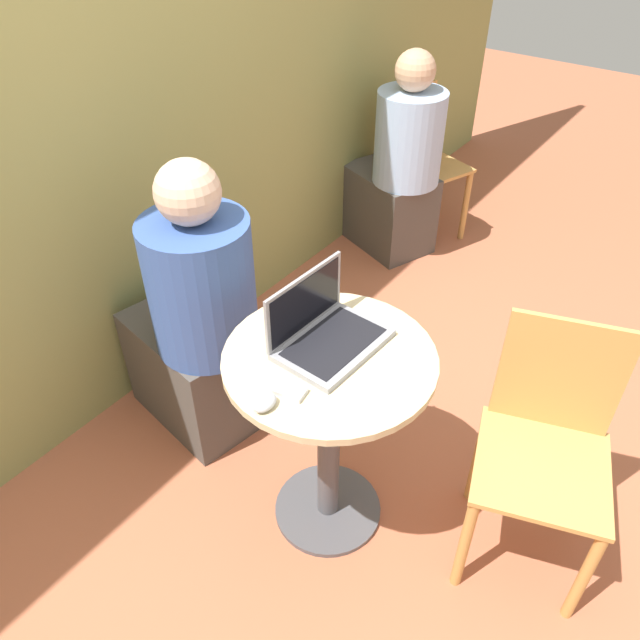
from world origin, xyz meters
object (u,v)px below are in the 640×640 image
at_px(cell_phone, 290,391).
at_px(laptop, 325,331).
at_px(chair_empty, 544,450).
at_px(person_seated, 198,328).

bearing_deg(cell_phone, laptop, 11.86).
bearing_deg(chair_empty, laptop, 112.88).
xyz_separation_m(cell_phone, person_seated, (0.28, 0.67, -0.28)).
height_order(laptop, cell_phone, laptop).
bearing_deg(laptop, person_seated, 85.79).
bearing_deg(person_seated, cell_phone, -112.21).
relative_size(cell_phone, chair_empty, 0.11).
bearing_deg(person_seated, laptop, -94.21).
height_order(chair_empty, person_seated, person_seated).
xyz_separation_m(cell_phone, chair_empty, (0.50, -0.60, -0.31)).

